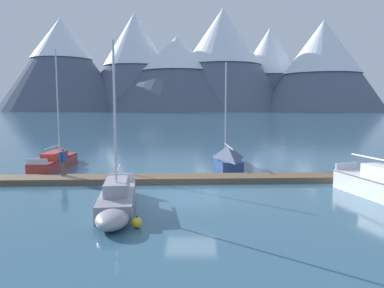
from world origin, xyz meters
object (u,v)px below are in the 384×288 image
(sailboat_mid_dock_port, at_px, (227,156))
(mooring_buoy_channel_marker, at_px, (137,223))
(sailboat_nearest_berth, at_px, (57,160))
(person_on_dock, at_px, (63,160))
(sailboat_second_berth, at_px, (117,199))

(sailboat_mid_dock_port, xyz_separation_m, mooring_buoy_channel_marker, (-4.53, -13.76, -0.55))
(sailboat_mid_dock_port, bearing_deg, sailboat_nearest_berth, -177.03)
(sailboat_mid_dock_port, relative_size, person_on_dock, 4.54)
(sailboat_mid_dock_port, height_order, person_on_dock, sailboat_mid_dock_port)
(sailboat_nearest_berth, relative_size, person_on_dock, 5.03)
(person_on_dock, xyz_separation_m, mooring_buoy_channel_marker, (5.72, -8.44, -1.06))
(sailboat_mid_dock_port, bearing_deg, mooring_buoy_channel_marker, -108.23)
(sailboat_second_berth, height_order, mooring_buoy_channel_marker, sailboat_second_berth)
(sailboat_second_berth, relative_size, sailboat_mid_dock_port, 0.95)
(sailboat_nearest_berth, height_order, person_on_dock, sailboat_nearest_berth)
(mooring_buoy_channel_marker, bearing_deg, person_on_dock, 124.14)
(sailboat_second_berth, bearing_deg, person_on_dock, 125.90)
(sailboat_mid_dock_port, xyz_separation_m, person_on_dock, (-10.26, -5.32, 0.51))
(sailboat_nearest_berth, distance_m, person_on_dock, 5.22)
(person_on_dock, bearing_deg, sailboat_mid_dock_port, 27.43)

